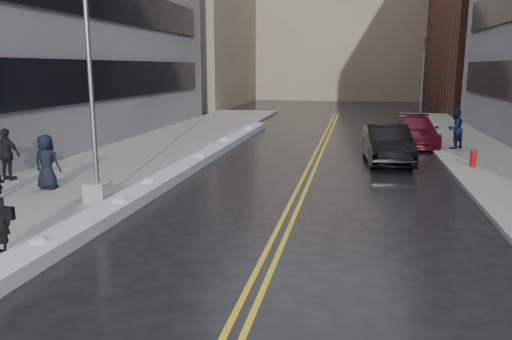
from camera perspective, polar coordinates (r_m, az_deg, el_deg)
The scene contains 17 objects.
ground at distance 12.82m, azimuth -8.75°, elevation -7.36°, with size 160.00×160.00×0.00m, color black.
sidewalk_west at distance 23.94m, azimuth -13.53°, elevation 1.54°, with size 5.50×50.00×0.15m, color gray.
sidewalk_east at distance 22.49m, azimuth 25.95°, elevation 0.04°, with size 4.00×50.00×0.15m, color gray.
lane_line_left at distance 21.84m, azimuth 6.16°, elevation 0.66°, with size 0.12×50.00×0.01m, color gold.
lane_line_right at distance 21.82m, azimuth 6.94°, elevation 0.63°, with size 0.12×50.00×0.01m, color gold.
snow_ridge at distance 20.87m, azimuth -7.59°, elevation 0.57°, with size 0.90×30.00×0.34m, color silver.
building_west_far at distance 58.98m, azimuth -8.58°, elevation 16.27°, with size 14.00×22.00×18.00m, color gray.
building_far at distance 71.72m, azimuth 9.96°, elevation 16.99°, with size 36.00×16.00×22.00m, color gray.
lamppost at distance 15.43m, azimuth -18.10°, elevation 5.08°, with size 0.65×0.65×7.62m.
fire_hydrant at distance 22.17m, azimuth 23.57°, elevation 1.34°, with size 0.26×0.26×0.73m.
traffic_signal at distance 35.62m, azimuth 18.50°, elevation 9.88°, with size 0.16×0.20×6.00m.
pedestrian_fedora at distance 12.13m, azimuth -27.24°, elevation -4.97°, with size 0.58×0.38×1.60m, color black.
pedestrian_c at distance 17.96m, azimuth -22.81°, elevation 0.85°, with size 0.89×0.58×1.83m, color black.
pedestrian_d at distance 19.95m, azimuth -26.58°, elevation 1.61°, with size 1.10×0.46×1.88m, color black.
pedestrian_east at distance 26.85m, azimuth 21.77°, elevation 4.42°, with size 0.97×0.76×1.99m, color navy.
car_black at distance 22.63m, azimuth 14.75°, elevation 2.86°, with size 1.77×5.07×1.67m, color black.
car_maroon at distance 28.22m, azimuth 17.78°, elevation 4.25°, with size 2.17×5.33×1.55m, color #490B18.
Camera 1 is at (4.26, -11.36, 4.15)m, focal length 35.00 mm.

